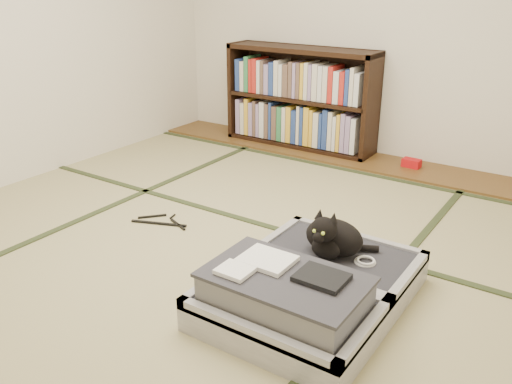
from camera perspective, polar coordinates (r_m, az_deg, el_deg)
The scene contains 9 objects.
floor at distance 3.33m, azimuth -4.09°, elevation -5.69°, with size 4.50×4.50×0.00m, color tan.
wood_strip at distance 4.93m, azimuth 10.27°, elevation 3.51°, with size 4.00×0.50×0.02m, color brown.
red_item at distance 4.78m, azimuth 16.05°, elevation 2.95°, with size 0.15×0.09×0.07m, color red.
tatami_borders at distance 3.69m, azimuth 0.60°, elevation -2.68°, with size 4.00×4.50×0.01m.
bookcase at distance 5.13m, azimuth 4.68°, elevation 9.63°, with size 1.45×0.33×0.93m.
suitcase at distance 2.70m, azimuth 5.45°, elevation -10.09°, with size 0.82×1.09×0.32m.
cat at distance 2.86m, azimuth 8.01°, elevation -4.77°, with size 0.36×0.37×0.29m.
cable_coil at distance 2.87m, azimuth 11.43°, elevation -7.16°, with size 0.11×0.11×0.03m.
hanger at distance 3.67m, azimuth -9.86°, elevation -3.10°, with size 0.39×0.25×0.01m.
Camera 1 is at (1.83, -2.31, 1.54)m, focal length 38.00 mm.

